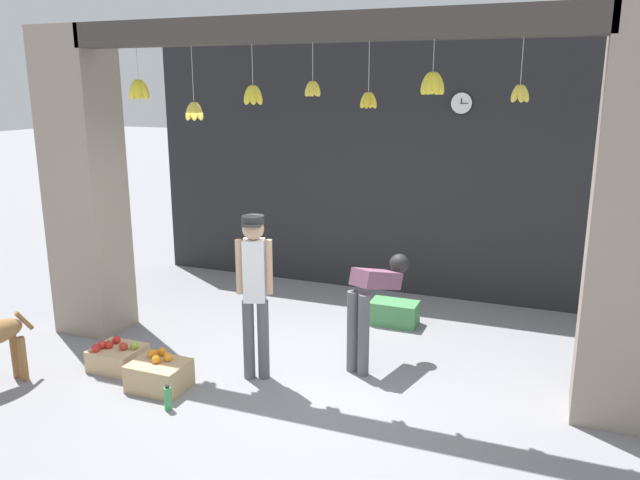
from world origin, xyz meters
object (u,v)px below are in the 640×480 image
worker_stooping (373,298)px  wall_clock (462,103)px  fruit_crate_apples (117,357)px  shopkeeper (255,286)px  water_bottle (168,398)px  produce_box_green (394,313)px  fruit_crate_oranges (159,374)px

worker_stooping → wall_clock: bearing=100.8°
worker_stooping → wall_clock: (0.40, 2.31, 1.82)m
fruit_crate_apples → shopkeeper: bearing=13.1°
fruit_crate_apples → water_bottle: size_ratio=2.05×
shopkeeper → wall_clock: (1.35, 2.98, 1.60)m
shopkeeper → produce_box_green: (0.88, 1.84, -0.80)m
worker_stooping → fruit_crate_apples: (-2.35, -1.00, -0.60)m
fruit_crate_oranges → produce_box_green: (1.62, 2.37, 0.00)m
produce_box_green → wall_clock: (0.48, 1.14, 2.40)m
produce_box_green → wall_clock: size_ratio=2.05×
shopkeeper → wall_clock: bearing=-135.2°
fruit_crate_oranges → shopkeeper: bearing=35.4°
water_bottle → wall_clock: bearing=64.9°
shopkeeper → wall_clock: wall_clock is taller
produce_box_green → water_bottle: (-1.31, -2.68, -0.03)m
wall_clock → worker_stooping: bearing=-99.8°
shopkeeper → worker_stooping: (0.95, 0.67, -0.22)m
produce_box_green → shopkeeper: bearing=-115.4°
fruit_crate_apples → water_bottle: 1.08m
produce_box_green → worker_stooping: bearing=-86.1°
wall_clock → fruit_crate_oranges: bearing=-120.8°
water_bottle → fruit_crate_apples: bearing=151.7°
shopkeeper → produce_box_green: 2.19m
shopkeeper → wall_clock: 3.64m
fruit_crate_oranges → wall_clock: (2.10, 3.51, 2.40)m
fruit_crate_apples → produce_box_green: (2.27, 2.16, 0.02)m
water_bottle → worker_stooping: bearing=47.4°
shopkeeper → fruit_crate_oranges: 1.21m
worker_stooping → fruit_crate_apples: worker_stooping is taller
worker_stooping → wall_clock: 2.97m
worker_stooping → water_bottle: 2.14m
shopkeeper → produce_box_green: size_ratio=2.91×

